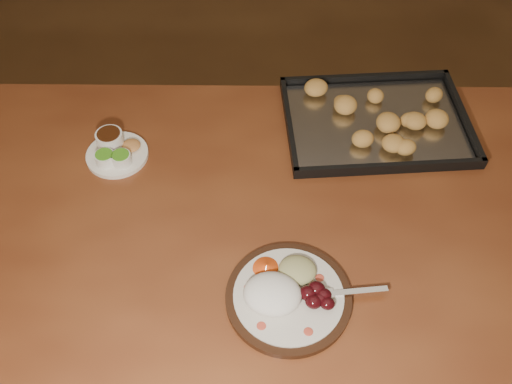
# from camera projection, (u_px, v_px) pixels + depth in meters

# --- Properties ---
(ground) EXTENTS (4.00, 4.00, 0.00)m
(ground) POSITION_uv_depth(u_px,v_px,m) (279.00, 290.00, 2.00)
(ground) COLOR brown
(ground) RESTS_ON ground
(dining_table) EXTENTS (1.60, 1.08, 0.75)m
(dining_table) POSITION_uv_depth(u_px,v_px,m) (253.00, 243.00, 1.34)
(dining_table) COLOR brown
(dining_table) RESTS_ON ground
(dinner_plate) EXTENTS (0.32, 0.25, 0.06)m
(dinner_plate) POSITION_uv_depth(u_px,v_px,m) (286.00, 293.00, 1.12)
(dinner_plate) COLOR black
(dinner_plate) RESTS_ON dining_table
(condiment_saucer) EXTENTS (0.15, 0.15, 0.05)m
(condiment_saucer) POSITION_uv_depth(u_px,v_px,m) (115.00, 150.00, 1.37)
(condiment_saucer) COLOR white
(condiment_saucer) RESTS_ON dining_table
(baking_tray) EXTENTS (0.52, 0.42, 0.05)m
(baking_tray) POSITION_uv_depth(u_px,v_px,m) (376.00, 120.00, 1.44)
(baking_tray) COLOR black
(baking_tray) RESTS_ON dining_table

